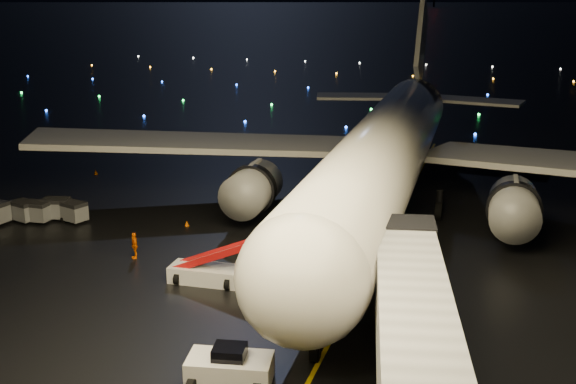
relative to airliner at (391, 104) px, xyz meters
name	(u,v)px	position (x,y,z in m)	size (l,w,h in m)	color
ground	(465,32)	(-10.87, 273.28, -9.11)	(2000.00, 2000.00, 0.00)	black
lane_centre	(376,254)	(1.13, -11.72, -9.10)	(0.25, 80.00, 0.02)	#E4B509
airliner	(391,104)	(0.00, 0.00, 0.00)	(64.32, 61.11, 18.23)	silver
pushback_tug	(230,365)	(-2.49, -31.20, -8.14)	(4.08, 2.14, 1.94)	silver
belt_loader	(207,257)	(-8.49, -19.98, -7.39)	(7.10, 1.94, 3.44)	silver
crew_c	(134,245)	(-15.11, -17.48, -8.16)	(1.12, 0.47, 1.91)	#FF6900
safety_cone_0	(309,231)	(-4.65, -8.86, -8.87)	(0.43, 0.43, 0.49)	#E35800
safety_cone_1	(248,198)	(-12.47, -1.48, -8.86)	(0.44, 0.44, 0.50)	#E35800
safety_cone_2	(187,223)	(-14.63, -9.79, -8.89)	(0.39, 0.39, 0.45)	#E35800
safety_cone_3	(96,172)	(-30.63, 2.76, -8.87)	(0.43, 0.43, 0.49)	#E35800
taxiway_lights	(399,87)	(-10.87, 79.28, -8.93)	(164.00, 92.00, 0.36)	black
baggage_cart_0	(38,212)	(-26.67, -12.47, -8.25)	(2.04, 1.43, 1.73)	gray
baggage_cart_1	(56,209)	(-25.67, -11.34, -8.21)	(2.11, 1.48, 1.80)	gray
baggage_cart_2	(74,212)	(-23.87, -11.55, -8.27)	(1.98, 1.39, 1.69)	gray
baggage_cart_3	(24,211)	(-27.85, -12.63, -8.25)	(2.04, 1.43, 1.73)	gray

